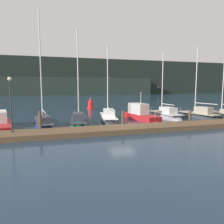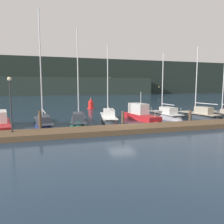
{
  "view_description": "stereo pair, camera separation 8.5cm",
  "coord_description": "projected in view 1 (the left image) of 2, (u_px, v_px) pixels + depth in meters",
  "views": [
    {
      "loc": [
        -7.26,
        -20.5,
        4.15
      ],
      "look_at": [
        0.0,
        3.54,
        1.2
      ],
      "focal_mm": 35.0,
      "sensor_mm": 36.0,
      "label": 1
    },
    {
      "loc": [
        -7.18,
        -20.52,
        4.15
      ],
      "look_at": [
        0.0,
        3.54,
        1.2
      ],
      "focal_mm": 35.0,
      "sensor_mm": 36.0,
      "label": 2
    }
  ],
  "objects": [
    {
      "name": "channel_buoy",
      "position": [
        90.0,
        105.0,
        40.71
      ],
      "size": [
        1.36,
        1.36,
        2.05
      ],
      "color": "red",
      "rests_on": "ground"
    },
    {
      "name": "mooring_pile_3",
      "position": [
        190.0,
        117.0,
        24.02
      ],
      "size": [
        0.28,
        0.28,
        1.58
      ],
      "primitive_type": "cylinder",
      "color": "#4C3D2D",
      "rests_on": "ground"
    },
    {
      "name": "dock_lamppost",
      "position": [
        10.0,
        96.0,
        17.48
      ],
      "size": [
        0.32,
        0.32,
        4.45
      ],
      "color": "#2D2D33",
      "rests_on": "dock"
    },
    {
      "name": "sailboat_berth_5",
      "position": [
        108.0,
        120.0,
        26.37
      ],
      "size": [
        3.3,
        7.98,
        9.89
      ],
      "color": "#2D3338",
      "rests_on": "ground"
    },
    {
      "name": "sailboat_berth_7",
      "position": [
        164.0,
        117.0,
        28.69
      ],
      "size": [
        2.68,
        7.22,
        9.27
      ],
      "color": "gray",
      "rests_on": "ground"
    },
    {
      "name": "sailboat_berth_4",
      "position": [
        79.0,
        123.0,
        24.06
      ],
      "size": [
        2.91,
        7.49,
        11.09
      ],
      "color": "#195647",
      "rests_on": "ground"
    },
    {
      "name": "mooring_pile_1",
      "position": [
        40.0,
        122.0,
        19.49
      ],
      "size": [
        0.28,
        0.28,
        1.98
      ],
      "primitive_type": "cylinder",
      "color": "#4C3D2D",
      "rests_on": "ground"
    },
    {
      "name": "dock",
      "position": [
        129.0,
        129.0,
        20.26
      ],
      "size": [
        38.04,
        2.8,
        0.45
      ],
      "primitive_type": "cube",
      "color": "brown",
      "rests_on": "ground"
    },
    {
      "name": "sailboat_berth_8",
      "position": [
        198.0,
        117.0,
        28.65
      ],
      "size": [
        3.08,
        6.95,
        9.87
      ],
      "color": "#2D3338",
      "rests_on": "ground"
    },
    {
      "name": "sailboat_berth_3",
      "position": [
        43.0,
        124.0,
        23.56
      ],
      "size": [
        2.6,
        8.36,
        12.94
      ],
      "color": "navy",
      "rests_on": "ground"
    },
    {
      "name": "mooring_pile_2",
      "position": [
        123.0,
        120.0,
        21.76
      ],
      "size": [
        0.28,
        0.28,
        1.69
      ],
      "primitive_type": "cylinder",
      "color": "#4C3D2D",
      "rests_on": "ground"
    },
    {
      "name": "ground_plane",
      "position": [
        122.0,
        128.0,
        22.06
      ],
      "size": [
        400.0,
        400.0,
        0.0
      ],
      "primitive_type": "plane",
      "color": "#1E3347"
    },
    {
      "name": "hillside_backdrop",
      "position": [
        52.0,
        78.0,
        112.11
      ],
      "size": [
        240.0,
        23.0,
        18.35
      ],
      "color": "#1E2823",
      "rests_on": "ground"
    },
    {
      "name": "motorboat_berth_6",
      "position": [
        140.0,
        117.0,
        27.48
      ],
      "size": [
        2.9,
        7.0,
        3.98
      ],
      "color": "red",
      "rests_on": "ground"
    }
  ]
}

